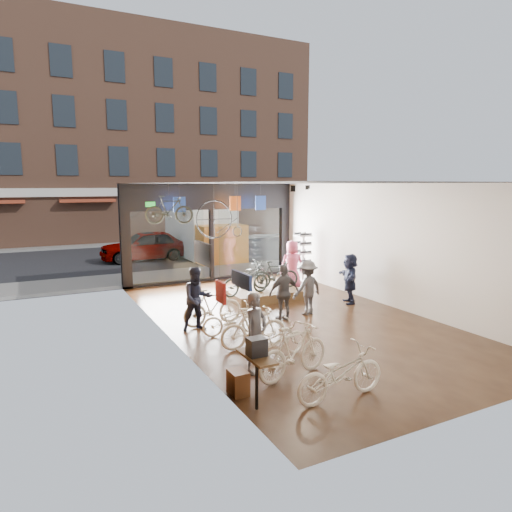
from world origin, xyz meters
TOP-DOWN VIEW (x-y plane):
  - ground_plane at (0.00, 0.00)m, footprint 7.00×12.00m
  - ceiling at (0.00, 0.00)m, footprint 7.00×12.00m
  - wall_left at (-3.52, 0.00)m, footprint 0.04×12.00m
  - wall_right at (3.52, 0.00)m, footprint 0.04×12.00m
  - wall_back at (0.00, -6.02)m, footprint 7.00×0.04m
  - storefront at (0.00, 6.00)m, footprint 7.00×0.26m
  - exit_sign at (-2.40, 5.88)m, footprint 0.35×0.06m
  - street_road at (0.00, 15.00)m, footprint 30.00×18.00m
  - sidewalk_near at (0.00, 7.20)m, footprint 30.00×2.40m
  - sidewalk_far at (0.00, 19.00)m, footprint 30.00×2.00m
  - opposite_building at (0.00, 21.50)m, footprint 26.00×5.00m
  - street_car at (-1.20, 12.00)m, footprint 4.40×1.77m
  - box_truck at (1.69, 11.00)m, footprint 2.31×6.93m
  - floor_bike_0 at (-1.75, -4.59)m, footprint 1.83×0.68m
  - floor_bike_1 at (-2.00, -3.43)m, footprint 1.85×0.86m
  - floor_bike_2 at (-1.80, -2.38)m, footprint 1.59×0.68m
  - floor_bike_3 at (-1.96, -1.63)m, footprint 1.66×0.60m
  - floor_bike_4 at (-2.03, -0.54)m, footprint 1.60×0.72m
  - floor_bike_5 at (-2.16, 0.44)m, footprint 1.71×0.56m
  - display_platform at (0.42, 2.49)m, footprint 2.40×1.80m
  - display_bike_left at (-0.40, 2.04)m, footprint 1.86×0.97m
  - display_bike_mid at (0.89, 2.40)m, footprint 1.62×0.79m
  - display_bike_right at (0.32, 3.05)m, footprint 1.70×1.31m
  - customer_0 at (-2.55, -2.86)m, footprint 0.71×0.62m
  - customer_1 at (-2.67, 0.22)m, footprint 0.81×0.63m
  - customer_2 at (-0.24, -0.06)m, footprint 0.94×0.40m
  - customer_3 at (0.69, 0.18)m, footprint 1.13×0.80m
  - customer_4 at (2.02, 3.20)m, footprint 0.98×0.76m
  - customer_5 at (2.62, 0.66)m, footprint 1.08×1.53m
  - sunglasses_rack at (2.95, 3.96)m, footprint 0.67×0.59m
  - wall_merch at (-3.38, -3.50)m, footprint 0.40×2.40m
  - penny_farthing at (-0.27, 4.28)m, footprint 1.70×0.06m
  - hung_bike at (-2.19, 4.20)m, footprint 1.64×0.90m
  - jersey_left at (-1.52, 5.20)m, footprint 0.45×0.03m
  - jersey_mid at (0.68, 5.20)m, footprint 0.45×0.03m
  - jersey_right at (1.77, 5.20)m, footprint 0.45×0.03m

SIDE VIEW (x-z plane):
  - ground_plane at x=0.00m, z-range -0.04..0.00m
  - street_road at x=0.00m, z-range -0.02..0.00m
  - sidewalk_near at x=0.00m, z-range 0.00..0.12m
  - sidewalk_far at x=0.00m, z-range 0.00..0.12m
  - display_platform at x=0.42m, z-range 0.00..0.30m
  - floor_bike_2 at x=-1.80m, z-range 0.00..0.81m
  - floor_bike_4 at x=-2.03m, z-range 0.00..0.81m
  - floor_bike_0 at x=-1.75m, z-range 0.00..0.96m
  - floor_bike_3 at x=-1.96m, z-range 0.00..0.98m
  - floor_bike_5 at x=-2.16m, z-range 0.00..1.01m
  - floor_bike_1 at x=-2.00m, z-range 0.00..1.07m
  - display_bike_right at x=0.32m, z-range 0.30..1.16m
  - street_car at x=-1.20m, z-range 0.00..1.50m
  - display_bike_left at x=-0.40m, z-range 0.30..1.23m
  - display_bike_mid at x=0.89m, z-range 0.30..1.24m
  - customer_2 at x=-0.24m, z-range 0.00..1.59m
  - customer_5 at x=2.62m, z-range 0.00..1.60m
  - customer_3 at x=0.69m, z-range 0.00..1.60m
  - customer_0 at x=-2.55m, z-range 0.00..1.64m
  - customer_1 at x=-2.67m, z-range 0.00..1.67m
  - customer_4 at x=2.02m, z-range 0.00..1.77m
  - sunglasses_rack at x=2.95m, z-range 0.00..1.96m
  - wall_merch at x=-3.38m, z-range 0.00..2.60m
  - box_truck at x=1.69m, z-range 0.00..2.73m
  - wall_left at x=-3.52m, z-range 0.00..3.80m
  - wall_right at x=3.52m, z-range 0.00..3.80m
  - wall_back at x=0.00m, z-range 0.00..3.80m
  - storefront at x=0.00m, z-range 0.00..3.80m
  - penny_farthing at x=-0.27m, z-range 1.82..3.18m
  - hung_bike at x=-2.19m, z-range 2.45..3.40m
  - exit_sign at x=-2.40m, z-range 2.96..3.14m
  - jersey_left at x=-1.52m, z-range 2.77..3.32m
  - jersey_mid at x=0.68m, z-range 2.77..3.32m
  - jersey_right at x=1.77m, z-range 2.77..3.32m
  - ceiling at x=0.00m, z-range 3.80..3.84m
  - opposite_building at x=0.00m, z-range 0.00..14.00m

